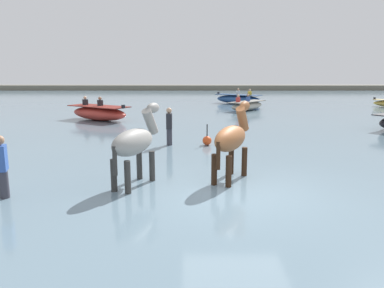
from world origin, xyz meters
name	(u,v)px	position (x,y,z in m)	size (l,w,h in m)	color
ground_plane	(237,203)	(0.00, 0.00, 0.00)	(120.00, 120.00, 0.00)	#756B56
water_surface	(212,128)	(0.00, 10.00, 0.14)	(90.00, 90.00, 0.29)	slate
horse_lead_grey	(134,144)	(-2.34, 0.49, 1.27)	(1.13, 1.93, 2.15)	gray
horse_trailing_chestnut	(231,140)	(-0.06, 0.95, 1.28)	(1.24, 1.90, 2.16)	brown
boat_far_offshore	(247,106)	(2.62, 16.67, 0.59)	(2.95, 3.20, 1.08)	#B2AD9E
boat_distant_west	(98,113)	(-5.99, 11.83, 0.67)	(3.77, 3.05, 1.24)	#BC382D
boat_far_inshore	(238,99)	(2.63, 21.52, 0.65)	(3.79, 3.05, 1.19)	#28518E
person_spectator_far	(169,129)	(-1.84, 5.17, 0.87)	(0.20, 0.32, 1.63)	#383842
person_onlooker_left	(2,171)	(-5.00, -0.42, 0.87)	(0.28, 0.36, 1.63)	#383842
channel_buoy	(206,140)	(-0.49, 5.16, 0.46)	(0.33, 0.33, 0.75)	#E54C1E
far_shoreline	(199,89)	(0.00, 41.21, 0.46)	(80.00, 2.40, 0.92)	#706B5B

